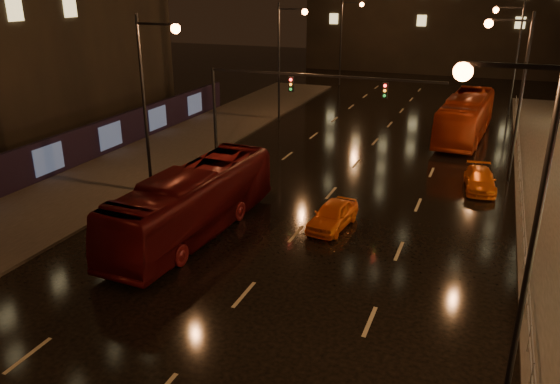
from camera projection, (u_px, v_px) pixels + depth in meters
name	position (u px, v px, depth m)	size (l,w,h in m)	color
ground	(349.00, 173.00, 35.28)	(140.00, 140.00, 0.00)	black
sidewalk_left	(128.00, 170.00, 35.53)	(7.00, 70.00, 0.15)	#38332D
hoarding_left	(46.00, 159.00, 33.77)	(0.30, 46.00, 2.50)	black
traffic_signal	(276.00, 94.00, 35.33)	(15.31, 0.32, 6.20)	black
streetlight_right	(515.00, 186.00, 14.29)	(2.64, 0.50, 10.00)	black
railing_right	(522.00, 190.00, 29.74)	(0.05, 56.00, 1.00)	#99999E
bus_red	(193.00, 202.00, 26.11)	(2.74, 11.71, 3.26)	#500B0E
bus_curb	(466.00, 117.00, 42.72)	(2.86, 12.24, 3.41)	#A52C10
taxi_near	(333.00, 215.00, 27.11)	(1.56, 3.88, 1.32)	orange
taxi_far	(480.00, 180.00, 32.17)	(1.67, 4.10, 1.19)	orange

